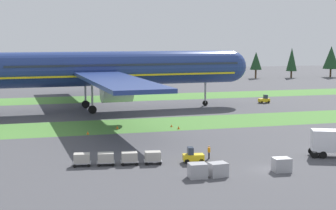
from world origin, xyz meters
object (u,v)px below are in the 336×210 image
at_px(baggage_tug, 193,156).
at_px(uld_container_2, 282,165).
at_px(cargo_dolly_lead, 153,157).
at_px(cargo_dolly_fourth, 82,159).
at_px(taxiway_marker_0, 88,133).
at_px(taxiway_marker_2, 117,127).
at_px(cargo_dolly_second, 129,157).
at_px(pushback_tractor, 264,100).
at_px(taxiway_marker_3, 179,128).
at_px(cargo_dolly_third, 106,158).
at_px(ground_crew_marshaller, 209,151).
at_px(catering_truck, 336,142).
at_px(taxiway_marker_1, 172,126).
at_px(airliner, 100,69).
at_px(uld_container_1, 198,171).
at_px(uld_container_0, 218,169).

bearing_deg(baggage_tug, uld_container_2, 59.80).
distance_m(cargo_dolly_lead, cargo_dolly_fourth, 8.70).
relative_size(taxiway_marker_0, taxiway_marker_2, 0.93).
relative_size(cargo_dolly_second, pushback_tractor, 0.90).
relative_size(cargo_dolly_fourth, taxiway_marker_3, 4.33).
distance_m(cargo_dolly_third, ground_crew_marshaller, 13.39).
distance_m(catering_truck, taxiway_marker_1, 31.33).
bearing_deg(cargo_dolly_lead, taxiway_marker_2, -171.55).
height_order(cargo_dolly_lead, catering_truck, catering_truck).
xyz_separation_m(cargo_dolly_lead, taxiway_marker_2, (-0.09, 25.36, -0.63)).
bearing_deg(taxiway_marker_2, ground_crew_marshaller, -72.57).
xyz_separation_m(cargo_dolly_lead, uld_container_2, (13.64, -7.60, -0.10)).
xyz_separation_m(airliner, taxiway_marker_3, (9.71, -26.42, -8.69)).
bearing_deg(cargo_dolly_third, taxiway_marker_3, 152.15).
bearing_deg(uld_container_1, catering_truck, 12.87).
bearing_deg(pushback_tractor, catering_truck, 160.96).
height_order(ground_crew_marshaller, taxiway_marker_3, ground_crew_marshaller).
bearing_deg(cargo_dolly_lead, uld_container_2, 69.12).
height_order(taxiway_marker_2, taxiway_marker_3, taxiway_marker_2).
distance_m(catering_truck, uld_container_2, 11.48).
bearing_deg(pushback_tractor, cargo_dolly_second, 137.03).
height_order(taxiway_marker_0, taxiway_marker_3, taxiway_marker_3).
distance_m(baggage_tug, uld_container_0, 6.85).
height_order(cargo_dolly_second, cargo_dolly_fourth, same).
xyz_separation_m(pushback_tractor, uld_container_0, (-33.99, -58.17, -0.03)).
distance_m(pushback_tractor, uld_container_2, 63.82).
height_order(ground_crew_marshaller, uld_container_1, ground_crew_marshaller).
distance_m(uld_container_1, taxiway_marker_3, 30.69).
bearing_deg(taxiway_marker_3, uld_container_0, -98.09).
height_order(ground_crew_marshaller, taxiway_marker_0, ground_crew_marshaller).
distance_m(cargo_dolly_third, pushback_tractor, 67.44).
relative_size(cargo_dolly_lead, ground_crew_marshaller, 1.38).
height_order(airliner, uld_container_2, airliner).
relative_size(cargo_dolly_fourth, uld_container_0, 1.20).
relative_size(uld_container_0, taxiway_marker_3, 3.62).
bearing_deg(cargo_dolly_second, pushback_tractor, 147.96).
distance_m(ground_crew_marshaller, uld_container_0, 8.48).
xyz_separation_m(taxiway_marker_1, taxiway_marker_3, (0.56, -2.45, 0.05)).
bearing_deg(catering_truck, cargo_dolly_second, -74.76).
relative_size(taxiway_marker_2, taxiway_marker_3, 1.03).
bearing_deg(taxiway_marker_1, airliner, 110.89).
distance_m(taxiway_marker_2, taxiway_marker_3, 10.50).
xyz_separation_m(airliner, uld_container_1, (3.02, -56.37, -8.14)).
height_order(uld_container_0, taxiway_marker_2, uld_container_0).
bearing_deg(taxiway_marker_0, pushback_tractor, 32.56).
bearing_deg(cargo_dolly_third, pushback_tractor, 145.87).
xyz_separation_m(cargo_dolly_third, cargo_dolly_fourth, (-2.87, 0.42, 0.00)).
xyz_separation_m(airliner, ground_crew_marshaller, (7.37, -48.07, -8.02)).
height_order(cargo_dolly_second, uld_container_1, uld_container_1).
relative_size(uld_container_1, taxiway_marker_3, 3.62).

